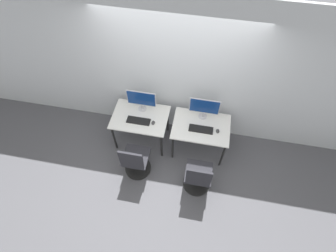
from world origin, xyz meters
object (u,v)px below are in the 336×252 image
monitor_left (141,99)px  office_chair_left (135,161)px  monitor_right (204,107)px  keyboard_right (201,129)px  mouse_left (153,123)px  office_chair_right (198,177)px  mouse_right (218,131)px  keyboard_left (139,121)px

monitor_left → office_chair_left: bearing=-85.4°
monitor_right → keyboard_right: monitor_right is taller
mouse_left → office_chair_right: size_ratio=0.10×
office_chair_left → monitor_right: (1.03, 0.94, 0.59)m
monitor_left → office_chair_right: (1.17, -1.01, -0.59)m
monitor_left → office_chair_left: monitor_left is taller
keyboard_right → mouse_right: 0.29m
mouse_left → office_chair_right: office_chair_right is taller
mouse_right → monitor_left: bearing=169.6°
office_chair_left → mouse_right: (1.32, 0.65, 0.35)m
monitor_left → keyboard_left: (0.00, -0.29, -0.24)m
office_chair_left → office_chair_right: bearing=-5.0°
office_chair_left → monitor_right: 1.51m
mouse_right → keyboard_left: bearing=-178.6°
keyboard_right → monitor_right: bearing=90.0°
keyboard_left → office_chair_right: size_ratio=0.46×
mouse_left → mouse_right: same height
office_chair_right → keyboard_right: bearing=95.4°
mouse_left → monitor_right: monitor_right is taller
mouse_right → office_chair_right: bearing=-106.2°
office_chair_left → keyboard_left: bearing=96.7°
mouse_right → office_chair_right: size_ratio=0.10×
office_chair_right → monitor_left: bearing=139.4°
keyboard_right → mouse_right: (0.29, 0.01, 0.01)m
keyboard_left → office_chair_left: size_ratio=0.46×
office_chair_left → monitor_right: monitor_right is taller
monitor_left → mouse_left: 0.46m
keyboard_left → office_chair_left: office_chair_left is taller
keyboard_right → keyboard_left: bearing=-178.7°
keyboard_left → office_chair_right: (1.17, -0.72, -0.35)m
office_chair_left → monitor_right: size_ratio=1.76×
keyboard_right → mouse_left: bearing=-178.4°
monitor_right → mouse_right: (0.29, -0.29, -0.24)m
monitor_left → monitor_right: size_ratio=1.00×
monitor_left → monitor_right: bearing=1.6°
keyboard_left → mouse_left: (0.27, 0.00, 0.01)m
monitor_right → keyboard_right: (0.00, -0.29, -0.24)m
monitor_left → mouse_left: (0.27, -0.29, -0.24)m
monitor_left → keyboard_right: monitor_left is taller
mouse_left → keyboard_right: size_ratio=0.22×
monitor_right → keyboard_right: bearing=-90.0°
keyboard_left → mouse_right: 1.39m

